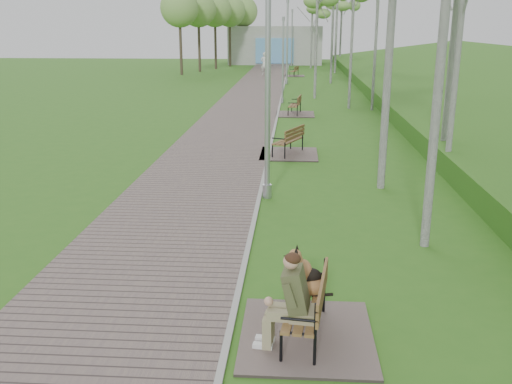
% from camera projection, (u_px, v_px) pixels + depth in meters
% --- Properties ---
extents(ground, '(120.00, 120.00, 0.00)m').
position_uv_depth(ground, '(259.00, 201.00, 13.98)').
color(ground, '#33691D').
rests_on(ground, ground).
extents(walkway, '(3.50, 67.00, 0.04)m').
position_uv_depth(walkway, '(253.00, 95.00, 34.67)').
color(walkway, '#685754').
rests_on(walkway, ground).
extents(kerb, '(0.10, 67.00, 0.05)m').
position_uv_depth(kerb, '(282.00, 95.00, 34.55)').
color(kerb, '#999993').
rests_on(kerb, ground).
extents(embankment, '(14.00, 70.00, 1.60)m').
position_uv_depth(embankment, '(492.00, 101.00, 32.32)').
color(embankment, '#3C7220').
rests_on(embankment, ground).
extents(building_north, '(10.00, 5.20, 4.00)m').
position_uv_depth(building_north, '(275.00, 45.00, 62.30)').
color(building_north, '#9E9E99').
rests_on(building_north, ground).
extents(bench_main, '(1.82, 2.03, 1.59)m').
position_uv_depth(bench_main, '(300.00, 309.00, 7.72)').
color(bench_main, '#685754').
rests_on(bench_main, ground).
extents(bench_second, '(1.88, 2.09, 1.16)m').
position_uv_depth(bench_second, '(288.00, 148.00, 18.88)').
color(bench_second, '#685754').
rests_on(bench_second, ground).
extents(bench_third, '(1.82, 2.02, 1.12)m').
position_uv_depth(bench_third, '(294.00, 110.00, 27.31)').
color(bench_third, '#685754').
rests_on(bench_third, ground).
extents(bench_far, '(1.65, 1.84, 1.01)m').
position_uv_depth(bench_far, '(294.00, 74.00, 47.78)').
color(bench_far, '#685754').
rests_on(bench_far, ground).
extents(lamp_post_near, '(0.23, 0.23, 5.88)m').
position_uv_depth(lamp_post_near, '(268.00, 87.00, 13.46)').
color(lamp_post_near, '#9FA2A7').
rests_on(lamp_post_near, ground).
extents(lamp_post_second, '(0.18, 0.18, 4.56)m').
position_uv_depth(lamp_post_second, '(283.00, 64.00, 30.78)').
color(lamp_post_second, '#9FA2A7').
rests_on(lamp_post_second, ground).
extents(lamp_post_third, '(0.23, 0.23, 5.88)m').
position_uv_depth(lamp_post_third, '(287.00, 45.00, 40.64)').
color(lamp_post_third, '#9FA2A7').
rests_on(lamp_post_third, ground).
extents(lamp_post_far, '(0.22, 0.22, 5.67)m').
position_uv_depth(lamp_post_far, '(292.00, 40.00, 59.06)').
color(lamp_post_far, '#9FA2A7').
rests_on(lamp_post_far, ground).
extents(pedestrian_near, '(0.80, 0.64, 1.93)m').
position_uv_depth(pedestrian_near, '(265.00, 64.00, 48.39)').
color(pedestrian_near, silver).
rests_on(pedestrian_near, ground).
extents(birch_distant_a, '(2.47, 2.47, 7.89)m').
position_uv_depth(birch_distant_a, '(313.00, 3.00, 54.73)').
color(birch_distant_a, silver).
rests_on(birch_distant_a, ground).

